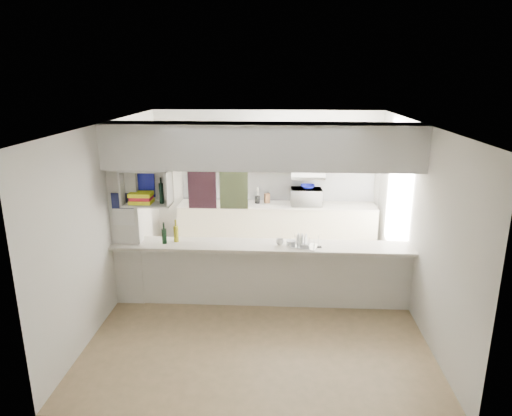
# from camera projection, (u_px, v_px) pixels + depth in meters

# --- Properties ---
(floor) EXTENTS (4.80, 4.80, 0.00)m
(floor) POSITION_uv_depth(u_px,v_px,m) (261.00, 304.00, 6.64)
(floor) COLOR #8C7851
(floor) RESTS_ON ground
(ceiling) EXTENTS (4.80, 4.80, 0.00)m
(ceiling) POSITION_uv_depth(u_px,v_px,m) (262.00, 123.00, 5.91)
(ceiling) COLOR white
(ceiling) RESTS_ON wall_back
(wall_back) EXTENTS (4.20, 0.00, 4.20)m
(wall_back) POSITION_uv_depth(u_px,v_px,m) (267.00, 180.00, 8.58)
(wall_back) COLOR silver
(wall_back) RESTS_ON floor
(wall_left) EXTENTS (0.00, 4.80, 4.80)m
(wall_left) POSITION_uv_depth(u_px,v_px,m) (112.00, 216.00, 6.39)
(wall_left) COLOR silver
(wall_left) RESTS_ON floor
(wall_right) EXTENTS (0.00, 4.80, 4.80)m
(wall_right) POSITION_uv_depth(u_px,v_px,m) (416.00, 221.00, 6.17)
(wall_right) COLOR silver
(wall_right) RESTS_ON floor
(servery_partition) EXTENTS (4.20, 0.50, 2.60)m
(servery_partition) POSITION_uv_depth(u_px,v_px,m) (249.00, 193.00, 6.19)
(servery_partition) COLOR silver
(servery_partition) RESTS_ON floor
(cubby_shelf) EXTENTS (0.65, 0.35, 0.50)m
(cubby_shelf) POSITION_uv_depth(u_px,v_px,m) (146.00, 189.00, 6.18)
(cubby_shelf) COLOR white
(cubby_shelf) RESTS_ON bulkhead
(kitchen_run) EXTENTS (3.60, 0.63, 2.24)m
(kitchen_run) POSITION_uv_depth(u_px,v_px,m) (275.00, 209.00, 8.45)
(kitchen_run) COLOR beige
(kitchen_run) RESTS_ON floor
(microwave) EXTENTS (0.57, 0.40, 0.31)m
(microwave) POSITION_uv_depth(u_px,v_px,m) (306.00, 197.00, 8.29)
(microwave) COLOR white
(microwave) RESTS_ON bench_top
(bowl) EXTENTS (0.26, 0.26, 0.06)m
(bowl) POSITION_uv_depth(u_px,v_px,m) (308.00, 187.00, 8.26)
(bowl) COLOR #0C1187
(bowl) RESTS_ON microwave
(dish_rack) EXTENTS (0.42, 0.35, 0.19)m
(dish_rack) POSITION_uv_depth(u_px,v_px,m) (304.00, 241.00, 6.28)
(dish_rack) COLOR silver
(dish_rack) RESTS_ON breakfast_bar
(cup) EXTENTS (0.14, 0.14, 0.09)m
(cup) POSITION_uv_depth(u_px,v_px,m) (280.00, 242.00, 6.32)
(cup) COLOR white
(cup) RESTS_ON dish_rack
(wine_bottles) EXTENTS (0.22, 0.15, 0.32)m
(wine_bottles) POSITION_uv_depth(u_px,v_px,m) (170.00, 234.00, 6.42)
(wine_bottles) COLOR black
(wine_bottles) RESTS_ON breakfast_bar
(plastic_tubs) EXTENTS (0.49, 0.21, 0.07)m
(plastic_tubs) POSITION_uv_depth(u_px,v_px,m) (297.00, 244.00, 6.31)
(plastic_tubs) COLOR silver
(plastic_tubs) RESTS_ON breakfast_bar
(utensil_jar) EXTENTS (0.10, 0.10, 0.13)m
(utensil_jar) POSITION_uv_depth(u_px,v_px,m) (257.00, 200.00, 8.43)
(utensil_jar) COLOR black
(utensil_jar) RESTS_ON bench_top
(knife_block) EXTENTS (0.11, 0.10, 0.18)m
(knife_block) POSITION_uv_depth(u_px,v_px,m) (267.00, 198.00, 8.45)
(knife_block) COLOR #54341D
(knife_block) RESTS_ON bench_top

